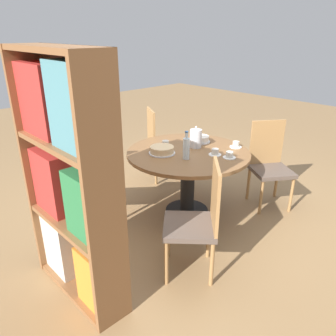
# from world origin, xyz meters

# --- Properties ---
(ground_plane) EXTENTS (14.00, 14.00, 0.00)m
(ground_plane) POSITION_xyz_m (0.00, 0.00, 0.00)
(ground_plane) COLOR #937047
(dining_table) EXTENTS (1.30, 1.30, 0.73)m
(dining_table) POSITION_xyz_m (0.00, 0.00, 0.59)
(dining_table) COLOR black
(dining_table) RESTS_ON ground_plane
(chair_a) EXTENTS (0.59, 0.59, 0.97)m
(chair_a) POSITION_xyz_m (-0.73, 0.65, 0.51)
(chair_a) COLOR #A87A47
(chair_a) RESTS_ON ground_plane
(chair_b) EXTENTS (0.58, 0.58, 0.97)m
(chair_b) POSITION_xyz_m (-0.49, -0.85, 0.51)
(chair_b) COLOR #A87A47
(chair_b) RESTS_ON ground_plane
(chair_c) EXTENTS (0.57, 0.57, 0.97)m
(chair_c) POSITION_xyz_m (0.89, -0.41, 0.51)
(chair_c) COLOR #A87A47
(chair_c) RESTS_ON ground_plane
(chair_d) EXTENTS (0.59, 0.59, 0.97)m
(chair_d) POSITION_xyz_m (0.56, 0.80, 0.51)
(chair_d) COLOR #A87A47
(chair_d) RESTS_ON ground_plane
(bookshelf) EXTENTS (0.93, 0.28, 1.83)m
(bookshelf) POSITION_xyz_m (-0.25, 1.46, 0.92)
(bookshelf) COLOR brown
(bookshelf) RESTS_ON ground_plane
(coffee_pot) EXTENTS (0.13, 0.13, 0.24)m
(coffee_pot) POSITION_xyz_m (0.04, -0.16, 0.84)
(coffee_pot) COLOR silver
(coffee_pot) RESTS_ON dining_table
(water_bottle) EXTENTS (0.07, 0.07, 0.28)m
(water_bottle) POSITION_xyz_m (-0.14, 0.18, 0.85)
(water_bottle) COLOR silver
(water_bottle) RESTS_ON dining_table
(cake_main) EXTENTS (0.28, 0.28, 0.08)m
(cake_main) POSITION_xyz_m (0.14, 0.24, 0.77)
(cake_main) COLOR silver
(cake_main) RESTS_ON dining_table
(cake_second) EXTENTS (0.22, 0.22, 0.07)m
(cake_second) POSITION_xyz_m (0.12, -0.33, 0.76)
(cake_second) COLOR silver
(cake_second) RESTS_ON dining_table
(cup_a) EXTENTS (0.13, 0.13, 0.07)m
(cup_a) POSITION_xyz_m (-0.26, -0.12, 0.76)
(cup_a) COLOR white
(cup_a) RESTS_ON dining_table
(cup_b) EXTENTS (0.13, 0.13, 0.07)m
(cup_b) POSITION_xyz_m (0.28, 0.07, 0.76)
(cup_b) COLOR white
(cup_b) RESTS_ON dining_table
(cup_c) EXTENTS (0.13, 0.13, 0.07)m
(cup_c) POSITION_xyz_m (-0.27, -0.47, 0.76)
(cup_c) COLOR white
(cup_c) RESTS_ON dining_table
(cup_d) EXTENTS (0.13, 0.13, 0.07)m
(cup_d) POSITION_xyz_m (-0.41, -0.16, 0.76)
(cup_d) COLOR white
(cup_d) RESTS_ON dining_table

